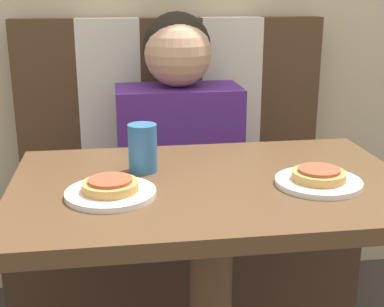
{
  "coord_description": "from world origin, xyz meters",
  "views": [
    {
      "loc": [
        -0.21,
        -1.09,
        1.15
      ],
      "look_at": [
        0.0,
        0.3,
        0.71
      ],
      "focal_mm": 50.0,
      "sensor_mm": 36.0,
      "label": 1
    }
  ],
  "objects": [
    {
      "name": "booth_seat",
      "position": [
        0.0,
        0.6,
        0.22
      ],
      "size": [
        1.1,
        0.52,
        0.44
      ],
      "color": "#382319",
      "rests_on": "ground_plane"
    },
    {
      "name": "plate_left",
      "position": [
        -0.22,
        -0.06,
        0.75
      ],
      "size": [
        0.19,
        0.19,
        0.01
      ],
      "color": "white",
      "rests_on": "dining_table"
    },
    {
      "name": "dining_table",
      "position": [
        0.0,
        0.0,
        0.62
      ],
      "size": [
        0.88,
        0.57,
        0.74
      ],
      "color": "brown",
      "rests_on": "ground_plane"
    },
    {
      "name": "plate_right",
      "position": [
        0.22,
        -0.06,
        0.75
      ],
      "size": [
        0.19,
        0.19,
        0.01
      ],
      "color": "white",
      "rests_on": "dining_table"
    },
    {
      "name": "booth_backrest",
      "position": [
        0.0,
        0.83,
        0.75
      ],
      "size": [
        1.1,
        0.08,
        0.61
      ],
      "color": "#4C331E",
      "rests_on": "booth_seat"
    },
    {
      "name": "drinking_cup",
      "position": [
        -0.15,
        0.09,
        0.8
      ],
      "size": [
        0.07,
        0.07,
        0.11
      ],
      "color": "#2D669E",
      "rests_on": "dining_table"
    },
    {
      "name": "pizza_left",
      "position": [
        -0.22,
        -0.06,
        0.77
      ],
      "size": [
        0.12,
        0.12,
        0.03
      ],
      "color": "#C68E47",
      "rests_on": "plate_left"
    },
    {
      "name": "pizza_right",
      "position": [
        0.22,
        -0.06,
        0.77
      ],
      "size": [
        0.12,
        0.12,
        0.03
      ],
      "color": "#C68E47",
      "rests_on": "plate_right"
    },
    {
      "name": "person",
      "position": [
        0.0,
        0.61,
        0.76
      ],
      "size": [
        0.4,
        0.24,
        0.64
      ],
      "color": "#4C237A",
      "rests_on": "booth_seat"
    }
  ]
}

